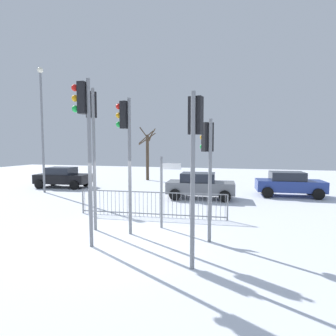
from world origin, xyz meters
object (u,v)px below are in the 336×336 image
object	(u,v)px
car_black_trailing	(63,177)
traffic_light_mid_right	(92,128)
traffic_light_foreground_right	(195,140)
direction_sign_post	(163,188)
traffic_light_rear_left	(85,125)
bare_tree_left	(148,154)
car_blue_near	(289,184)
traffic_light_foreground_left	(126,135)
traffic_light_mid_left	(208,152)
car_grey_far	(200,185)
street_lamp	(42,118)

from	to	relation	value
car_black_trailing	traffic_light_mid_right	bearing A→B (deg)	-53.60
traffic_light_foreground_right	direction_sign_post	xyz separation A→B (m)	(-1.64, 2.88, -1.64)
traffic_light_rear_left	traffic_light_mid_right	bearing A→B (deg)	20.02
traffic_light_foreground_right	bare_tree_left	size ratio (longest dim) A/B	0.91
traffic_light_mid_right	bare_tree_left	bearing A→B (deg)	50.14
car_blue_near	traffic_light_foreground_left	bearing A→B (deg)	-129.16
traffic_light_foreground_right	bare_tree_left	distance (m)	17.84
traffic_light_mid_left	car_grey_far	size ratio (longest dim) A/B	0.98
direction_sign_post	street_lamp	bearing A→B (deg)	155.25
traffic_light_mid_left	car_black_trailing	world-z (taller)	traffic_light_mid_left
car_black_trailing	street_lamp	distance (m)	4.57
car_black_trailing	traffic_light_foreground_right	bearing A→B (deg)	-47.69
car_grey_far	car_black_trailing	size ratio (longest dim) A/B	0.99
car_grey_far	car_black_trailing	world-z (taller)	same
traffic_light_mid_left	traffic_light_mid_right	size ratio (longest dim) A/B	0.77
car_grey_far	street_lamp	bearing A→B (deg)	179.01
car_black_trailing	bare_tree_left	xyz separation A→B (m)	(4.52, 5.81, 1.59)
traffic_light_foreground_right	traffic_light_foreground_left	xyz separation A→B (m)	(-2.68, 1.96, 0.22)
direction_sign_post	car_blue_near	size ratio (longest dim) A/B	0.67
street_lamp	car_black_trailing	bearing A→B (deg)	95.83
traffic_light_foreground_right	traffic_light_foreground_left	bearing A→B (deg)	155.49
direction_sign_post	bare_tree_left	bearing A→B (deg)	116.58
direction_sign_post	car_blue_near	world-z (taller)	direction_sign_post
traffic_light_mid_left	direction_sign_post	distance (m)	2.31
traffic_light_foreground_right	street_lamp	world-z (taller)	street_lamp
traffic_light_rear_left	car_blue_near	distance (m)	13.02
traffic_light_mid_right	traffic_light_foreground_right	bearing A→B (deg)	-79.38
direction_sign_post	car_black_trailing	xyz separation A→B (m)	(-9.89, 7.69, -0.72)
car_blue_near	car_black_trailing	bearing A→B (deg)	178.16
car_blue_near	street_lamp	size ratio (longest dim) A/B	0.49
direction_sign_post	traffic_light_rear_left	bearing A→B (deg)	-120.86
traffic_light_foreground_left	traffic_light_foreground_right	bearing A→B (deg)	-115.71
direction_sign_post	street_lamp	xyz separation A→B (m)	(-9.67, 5.50, 3.29)
car_blue_near	street_lamp	world-z (taller)	street_lamp
traffic_light_mid_right	car_black_trailing	world-z (taller)	traffic_light_mid_right
traffic_light_mid_left	traffic_light_foreground_right	xyz separation A→B (m)	(-0.05, -2.01, 0.33)
traffic_light_foreground_left	car_black_trailing	distance (m)	12.62
traffic_light_rear_left	direction_sign_post	xyz separation A→B (m)	(1.69, 2.35, -2.11)
traffic_light_mid_left	traffic_light_mid_right	xyz separation A→B (m)	(-4.09, 0.11, 0.85)
street_lamp	bare_tree_left	size ratio (longest dim) A/B	1.71
traffic_light_foreground_right	car_grey_far	world-z (taller)	traffic_light_foreground_right
car_blue_near	traffic_light_mid_right	bearing A→B (deg)	-134.95
traffic_light_foreground_right	direction_sign_post	bearing A→B (deg)	131.34
traffic_light_mid_right	street_lamp	world-z (taller)	street_lamp
traffic_light_rear_left	traffic_light_foreground_right	bearing A→B (deg)	-102.79
traffic_light_rear_left	bare_tree_left	xyz separation A→B (m)	(-3.68, 15.85, -1.24)
car_blue_near	bare_tree_left	bearing A→B (deg)	150.15
traffic_light_foreground_left	direction_sign_post	bearing A→B (deg)	-37.75
traffic_light_foreground_right	traffic_light_rear_left	world-z (taller)	traffic_light_rear_left
traffic_light_mid_left	bare_tree_left	world-z (taller)	bare_tree_left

